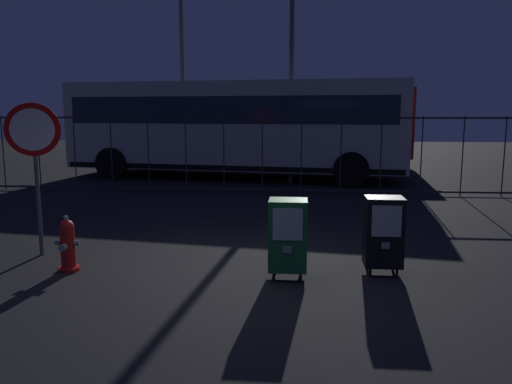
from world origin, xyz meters
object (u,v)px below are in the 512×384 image
Objects in this scene: newspaper_box_secondary at (383,231)px; bus_far at (273,122)px; stop_sign at (34,147)px; street_light_near_left at (292,18)px; street_light_near_right at (182,44)px; newspaper_box_primary at (288,235)px; fire_hydrant at (68,245)px; bus_near at (236,124)px.

bus_far reaches higher than newspaper_box_secondary.
street_light_near_left is at bearing 66.19° from stop_sign.
street_light_near_right is (-0.63, 12.09, 2.98)m from stop_sign.
bus_far is (-0.93, 13.92, 1.14)m from newspaper_box_primary.
fire_hydrant is 0.07× the size of bus_far.
fire_hydrant is 14.07m from bus_far.
stop_sign is 0.21× the size of bus_far.
newspaper_box_primary is at bearing -1.24° from fire_hydrant.
street_light_near_right is at bearing 108.49° from newspaper_box_primary.
bus_near and bus_far have the same top height.
fire_hydrant is at bearing -88.30° from bus_near.
bus_far is (-2.15, 13.63, 1.14)m from newspaper_box_secondary.
fire_hydrant is 13.52m from street_light_near_right.
stop_sign is 9.12m from bus_near.
street_light_near_left is (0.80, -5.16, 3.03)m from bus_far.
fire_hydrant is at bearing 178.76° from newspaper_box_primary.
bus_near is 1.34× the size of street_light_near_right.
bus_near is 1.29× the size of street_light_near_left.
stop_sign is at bearing 137.48° from fire_hydrant.
newspaper_box_secondary is at bearing -63.81° from bus_near.
bus_far is at bearing 98.81° from street_light_near_left.
stop_sign reaches higher than fire_hydrant.
street_light_near_right is (-4.17, 4.07, -0.16)m from street_light_near_left.
newspaper_box_secondary is 0.13× the size of street_light_near_right.
bus_near is 4.89m from street_light_near_right.
fire_hydrant is 0.33× the size of stop_sign.
stop_sign is at bearing -113.81° from street_light_near_left.
stop_sign is 13.46m from bus_far.
street_light_near_left is at bearing -81.98° from bus_far.
street_light_near_left reaches higher than bus_far.
bus_near is at bearing -103.53° from bus_far.
fire_hydrant is at bearing -107.82° from street_light_near_left.
bus_near is (1.04, 9.63, 1.36)m from fire_hydrant.
street_light_near_right reaches higher than stop_sign.
street_light_near_left is at bearing 72.18° from fire_hydrant.
street_light_near_right reaches higher than bus_near.
newspaper_box_primary is 1.00× the size of newspaper_box_secondary.
bus_far reaches higher than fire_hydrant.
newspaper_box_secondary is 9.54m from street_light_near_left.
street_light_near_left is 1.04× the size of street_light_near_right.
newspaper_box_primary is at bearing -71.51° from street_light_near_right.
bus_far is (0.96, 4.23, 0.00)m from bus_near.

